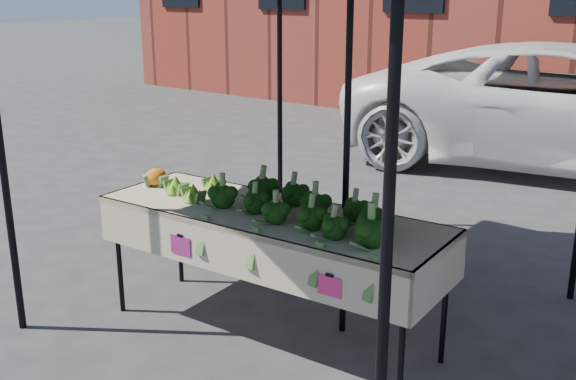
% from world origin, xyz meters
% --- Properties ---
extents(ground, '(90.00, 90.00, 0.00)m').
position_xyz_m(ground, '(0.00, 0.00, 0.00)').
color(ground, '#313133').
extents(table, '(2.45, 0.98, 0.90)m').
position_xyz_m(table, '(-0.25, 0.09, 0.45)').
color(table, beige).
rests_on(table, ground).
extents(canopy, '(3.16, 3.16, 2.74)m').
position_xyz_m(canopy, '(-0.24, 0.53, 1.37)').
color(canopy, black).
rests_on(canopy, ground).
extents(broccoli_heap, '(1.34, 0.54, 0.23)m').
position_xyz_m(broccoli_heap, '(0.03, 0.11, 1.01)').
color(broccoli_heap, black).
rests_on(broccoli_heap, table).
extents(romanesco_cluster, '(0.40, 0.44, 0.17)m').
position_xyz_m(romanesco_cluster, '(-0.91, 0.07, 0.99)').
color(romanesco_cluster, '#79B32E').
rests_on(romanesco_cluster, table).
extents(cauliflower_pair, '(0.17, 0.17, 0.16)m').
position_xyz_m(cauliflower_pair, '(-1.30, 0.04, 0.98)').
color(cauliflower_pair, orange).
rests_on(cauliflower_pair, table).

